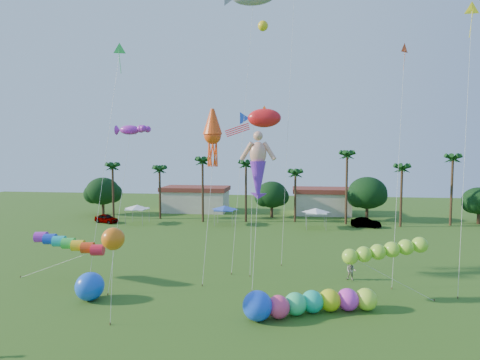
# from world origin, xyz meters

# --- Properties ---
(ground) EXTENTS (160.00, 160.00, 0.00)m
(ground) POSITION_xyz_m (0.00, 0.00, 0.00)
(ground) COLOR #285116
(ground) RESTS_ON ground
(tree_line) EXTENTS (69.46, 8.91, 11.00)m
(tree_line) POSITION_xyz_m (3.57, 44.00, 4.28)
(tree_line) COLOR #3A2819
(tree_line) RESTS_ON ground
(buildings_row) EXTENTS (35.00, 7.00, 4.00)m
(buildings_row) POSITION_xyz_m (-3.09, 50.00, 2.00)
(buildings_row) COLOR beige
(buildings_row) RESTS_ON ground
(tent_row) EXTENTS (31.00, 4.00, 0.60)m
(tent_row) POSITION_xyz_m (-6.00, 36.33, 2.75)
(tent_row) COLOR white
(tent_row) RESTS_ON ground
(car_a) EXTENTS (4.48, 3.00, 1.42)m
(car_a) POSITION_xyz_m (-25.31, 36.10, 0.71)
(car_a) COLOR #4C4C54
(car_a) RESTS_ON ground
(car_b) EXTENTS (4.54, 2.05, 1.44)m
(car_b) POSITION_xyz_m (15.61, 37.71, 0.72)
(car_b) COLOR #4C4C54
(car_b) RESTS_ON ground
(spectator_b) EXTENTS (1.01, 0.90, 1.71)m
(spectator_b) POSITION_xyz_m (9.50, 12.89, 0.85)
(spectator_b) COLOR gray
(spectator_b) RESTS_ON ground
(caterpillar_inflatable) EXTENTS (9.63, 4.76, 2.01)m
(caterpillar_inflatable) POSITION_xyz_m (5.26, 5.16, 0.84)
(caterpillar_inflatable) COLOR #F23F74
(caterpillar_inflatable) RESTS_ON ground
(blue_ball) EXTENTS (2.14, 2.14, 2.14)m
(blue_ball) POSITION_xyz_m (-10.98, 5.61, 1.07)
(blue_ball) COLOR blue
(blue_ball) RESTS_ON ground
(rainbow_tube) EXTENTS (9.81, 1.49, 3.54)m
(rainbow_tube) POSITION_xyz_m (-13.71, 8.72, 3.05)
(rainbow_tube) COLOR red
(rainbow_tube) RESTS_ON ground
(green_worm) EXTENTS (9.66, 2.72, 4.13)m
(green_worm) POSITION_xyz_m (8.63, 8.05, 3.42)
(green_worm) COLOR #97E332
(green_worm) RESTS_ON ground
(orange_ball_kite) EXTENTS (1.91, 1.91, 6.34)m
(orange_ball_kite) POSITION_xyz_m (-7.37, 2.35, 5.59)
(orange_ball_kite) COLOR orange
(orange_ball_kite) RESTS_ON ground
(merman_kite) EXTENTS (3.00, 5.99, 12.67)m
(merman_kite) POSITION_xyz_m (1.19, 13.44, 9.69)
(merman_kite) COLOR #E9A184
(merman_kite) RESTS_ON ground
(fish_kite) EXTENTS (5.00, 5.38, 15.76)m
(fish_kite) POSITION_xyz_m (1.50, 17.08, 14.71)
(fish_kite) COLOR red
(fish_kite) RESTS_ON ground
(squid_kite) EXTENTS (2.02, 5.40, 15.46)m
(squid_kite) POSITION_xyz_m (-3.12, 14.03, 12.86)
(squid_kite) COLOR #FF4D14
(squid_kite) RESTS_ON ground
(lobster_kite) EXTENTS (3.46, 5.65, 13.85)m
(lobster_kite) POSITION_xyz_m (-9.91, 11.00, 13.24)
(lobster_kite) COLOR #B527C3
(lobster_kite) RESTS_ON ground
(delta_kite_red) EXTENTS (2.37, 5.34, 21.22)m
(delta_kite_red) POSITION_xyz_m (14.28, 15.78, 20.17)
(delta_kite_red) COLOR #E64819
(delta_kite_red) RESTS_ON ground
(delta_kite_yellow) EXTENTS (2.37, 3.66, 23.58)m
(delta_kite_yellow) POSITION_xyz_m (18.65, 13.05, 22.56)
(delta_kite_yellow) COLOR yellow
(delta_kite_yellow) RESTS_ON ground
(delta_kite_green) EXTENTS (2.19, 4.35, 21.83)m
(delta_kite_green) POSITION_xyz_m (-12.31, 14.36, 20.87)
(delta_kite_green) COLOR green
(delta_kite_green) RESTS_ON ground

